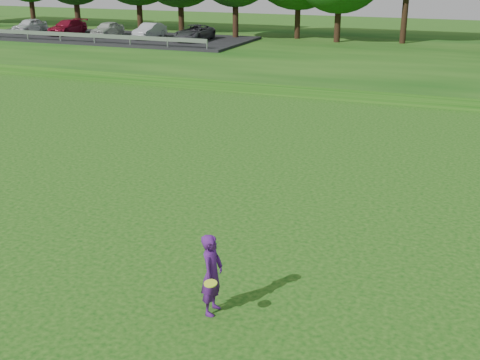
% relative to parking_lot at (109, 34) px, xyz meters
% --- Properties ---
extents(ground, '(140.00, 140.00, 0.00)m').
position_rel_parking_lot_xyz_m(ground, '(23.70, -32.81, -1.03)').
color(ground, '#0D430D').
rests_on(ground, ground).
extents(berm, '(130.00, 30.00, 0.60)m').
position_rel_parking_lot_xyz_m(berm, '(23.70, 1.19, -0.73)').
color(berm, '#0D430D').
rests_on(berm, ground).
extents(walking_path, '(130.00, 1.60, 0.04)m').
position_rel_parking_lot_xyz_m(walking_path, '(23.70, -12.81, -1.01)').
color(walking_path, gray).
rests_on(walking_path, ground).
extents(parking_lot, '(24.00, 9.00, 1.38)m').
position_rel_parking_lot_xyz_m(parking_lot, '(0.00, 0.00, 0.00)').
color(parking_lot, black).
rests_on(parking_lot, berm).
extents(woman, '(0.53, 0.93, 1.67)m').
position_rel_parking_lot_xyz_m(woman, '(24.47, -33.91, -0.20)').
color(woman, '#4D186E').
rests_on(woman, ground).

